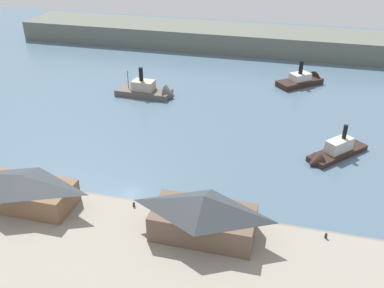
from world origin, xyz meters
name	(u,v)px	position (x,y,z in m)	size (l,w,h in m)	color
ground_plane	(132,193)	(0.00, 0.00, 0.00)	(320.00, 320.00, 0.00)	slate
quay_promenade	(81,267)	(0.00, -22.00, 0.60)	(110.00, 36.00, 1.20)	gray
seawall_edge	(125,201)	(0.00, -3.60, 0.50)	(110.00, 0.80, 1.00)	slate
ferry_shed_customs_shed	(22,189)	(-18.05, -10.08, 4.65)	(20.05, 8.85, 6.80)	brown
ferry_shed_central_terminal	(204,215)	(17.50, -9.73, 5.35)	(18.21, 9.50, 8.17)	brown
mooring_post_west	(134,204)	(2.72, -5.48, 1.65)	(0.44, 0.44, 0.90)	black
mooring_post_center_west	(326,236)	(38.51, -5.48, 1.65)	(0.44, 0.44, 0.90)	black
ferry_outer_harbor	(332,153)	(40.50, 25.32, 1.31)	(15.33, 16.41, 9.23)	black
ferry_moored_east	(151,91)	(-13.51, 50.46, 1.50)	(19.03, 7.57, 11.18)	#514C47
ferry_near_quay	(304,80)	(32.90, 73.17, 1.42)	(16.53, 15.65, 10.19)	black
far_headland	(228,38)	(0.00, 110.00, 4.00)	(180.00, 24.00, 8.00)	#60665B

